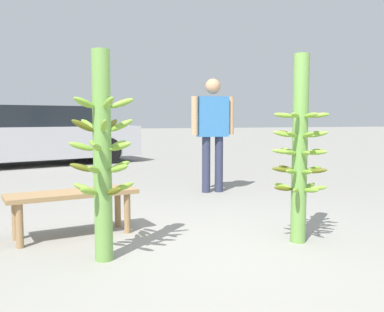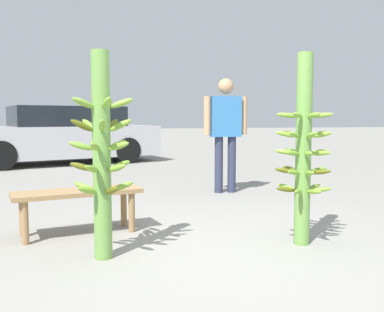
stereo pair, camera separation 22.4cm
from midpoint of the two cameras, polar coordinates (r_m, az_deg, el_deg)
name	(u,v)px [view 2 (the right image)]	position (r m, az deg, el deg)	size (l,w,h in m)	color
ground_plane	(220,258)	(3.36, 5.71, -13.45)	(80.00, 80.00, 0.00)	gray
banana_stalk_left	(102,154)	(3.24, -10.03, 0.31)	(0.49, 0.49, 1.56)	#6B9E47
banana_stalk_center	(303,151)	(3.71, 16.31, 0.69)	(0.47, 0.47, 1.60)	#6B9E47
vendor_person	(226,125)	(6.11, 5.54, 4.10)	(0.64, 0.22, 1.62)	#2D334C
market_bench	(78,198)	(4.03, -13.43, -5.45)	(1.19, 0.59, 0.41)	#99754C
parked_car	(61,136)	(10.48, -16.45, 2.61)	(4.75, 2.98, 1.33)	#B7B7BC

